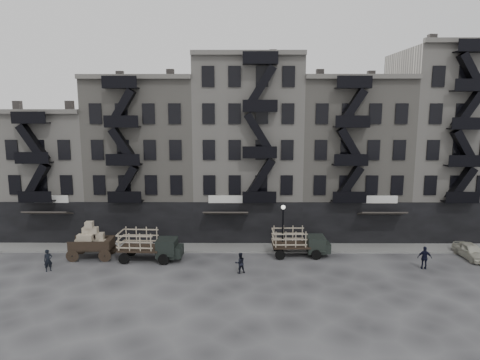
{
  "coord_description": "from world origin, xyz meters",
  "views": [
    {
      "loc": [
        -0.5,
        -33.15,
        12.54
      ],
      "look_at": [
        -0.72,
        4.0,
        6.23
      ],
      "focal_mm": 32.0,
      "sensor_mm": 36.0,
      "label": 1
    }
  ],
  "objects_px": {
    "car_east": "(471,251)",
    "stake_truck_west": "(149,243)",
    "pedestrian_west": "(48,260)",
    "wagon": "(90,238)",
    "pedestrian_mid": "(240,263)",
    "policeman": "(425,258)",
    "stake_truck_east": "(299,240)"
  },
  "relations": [
    {
      "from": "wagon",
      "to": "car_east",
      "type": "relative_size",
      "value": 0.99
    },
    {
      "from": "stake_truck_east",
      "to": "pedestrian_west",
      "type": "distance_m",
      "value": 20.19
    },
    {
      "from": "pedestrian_mid",
      "to": "policeman",
      "type": "distance_m",
      "value": 14.51
    },
    {
      "from": "car_east",
      "to": "stake_truck_west",
      "type": "bearing_deg",
      "value": 177.64
    },
    {
      "from": "pedestrian_mid",
      "to": "stake_truck_west",
      "type": "bearing_deg",
      "value": -36.98
    },
    {
      "from": "stake_truck_west",
      "to": "car_east",
      "type": "xyz_separation_m",
      "value": [
        26.98,
        0.64,
        -0.84
      ]
    },
    {
      "from": "stake_truck_west",
      "to": "pedestrian_west",
      "type": "height_order",
      "value": "stake_truck_west"
    },
    {
      "from": "pedestrian_west",
      "to": "policeman",
      "type": "height_order",
      "value": "policeman"
    },
    {
      "from": "stake_truck_east",
      "to": "car_east",
      "type": "bearing_deg",
      "value": -2.94
    },
    {
      "from": "stake_truck_west",
      "to": "stake_truck_east",
      "type": "xyz_separation_m",
      "value": [
        12.57,
        1.12,
        -0.09
      ]
    },
    {
      "from": "wagon",
      "to": "pedestrian_west",
      "type": "xyz_separation_m",
      "value": [
        -2.28,
        -2.95,
        -0.92
      ]
    },
    {
      "from": "pedestrian_mid",
      "to": "policeman",
      "type": "xyz_separation_m",
      "value": [
        14.49,
        0.91,
        0.11
      ]
    },
    {
      "from": "stake_truck_east",
      "to": "car_east",
      "type": "distance_m",
      "value": 14.43
    },
    {
      "from": "stake_truck_west",
      "to": "policeman",
      "type": "height_order",
      "value": "stake_truck_west"
    },
    {
      "from": "wagon",
      "to": "pedestrian_mid",
      "type": "bearing_deg",
      "value": -15.79
    },
    {
      "from": "stake_truck_west",
      "to": "pedestrian_west",
      "type": "xyz_separation_m",
      "value": [
        -7.3,
        -2.44,
        -0.62
      ]
    },
    {
      "from": "stake_truck_east",
      "to": "pedestrian_mid",
      "type": "distance_m",
      "value": 6.33
    },
    {
      "from": "wagon",
      "to": "policeman",
      "type": "distance_m",
      "value": 27.19
    },
    {
      "from": "pedestrian_mid",
      "to": "car_east",
      "type": "bearing_deg",
      "value": 172.54
    },
    {
      "from": "pedestrian_west",
      "to": "pedestrian_mid",
      "type": "relative_size",
      "value": 1.07
    },
    {
      "from": "stake_truck_west",
      "to": "stake_truck_east",
      "type": "distance_m",
      "value": 12.62
    },
    {
      "from": "wagon",
      "to": "stake_truck_east",
      "type": "distance_m",
      "value": 17.61
    },
    {
      "from": "wagon",
      "to": "stake_truck_west",
      "type": "relative_size",
      "value": 0.71
    },
    {
      "from": "stake_truck_west",
      "to": "stake_truck_east",
      "type": "bearing_deg",
      "value": 7.94
    },
    {
      "from": "car_east",
      "to": "policeman",
      "type": "xyz_separation_m",
      "value": [
        -4.92,
        -2.45,
        0.27
      ]
    },
    {
      "from": "pedestrian_mid",
      "to": "policeman",
      "type": "bearing_deg",
      "value": 166.32
    },
    {
      "from": "stake_truck_east",
      "to": "pedestrian_mid",
      "type": "bearing_deg",
      "value": -143.62
    },
    {
      "from": "stake_truck_west",
      "to": "pedestrian_mid",
      "type": "bearing_deg",
      "value": -16.85
    },
    {
      "from": "pedestrian_west",
      "to": "policeman",
      "type": "relative_size",
      "value": 0.94
    },
    {
      "from": "wagon",
      "to": "car_east",
      "type": "bearing_deg",
      "value": -1.19
    },
    {
      "from": "stake_truck_west",
      "to": "pedestrian_west",
      "type": "relative_size",
      "value": 3.05
    },
    {
      "from": "wagon",
      "to": "stake_truck_east",
      "type": "relative_size",
      "value": 0.76
    }
  ]
}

